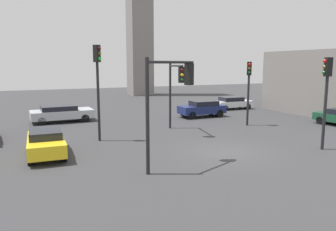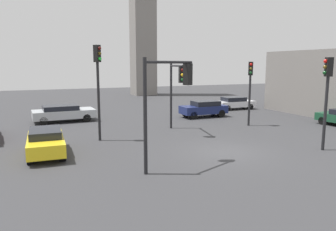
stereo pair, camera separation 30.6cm
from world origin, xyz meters
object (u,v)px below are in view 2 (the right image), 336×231
(traffic_light_3, at_px, (98,75))
(car_2, at_px, (46,141))
(traffic_light_0, at_px, (250,81))
(traffic_light_2, at_px, (168,90))
(traffic_light_4, at_px, (176,83))
(car_1, at_px, (63,113))
(car_4, at_px, (204,108))
(car_3, at_px, (235,103))
(traffic_light_1, at_px, (327,86))

(traffic_light_3, xyz_separation_m, car_2, (-3.18, -2.11, -3.26))
(traffic_light_0, xyz_separation_m, traffic_light_2, (-9.53, -6.91, 0.14))
(traffic_light_4, bearing_deg, car_1, -127.55)
(car_1, distance_m, car_4, 11.91)
(car_1, xyz_separation_m, car_3, (17.07, 0.81, -0.06))
(traffic_light_4, xyz_separation_m, car_3, (10.34, 8.20, -2.72))
(traffic_light_1, height_order, car_2, traffic_light_1)
(car_3, bearing_deg, traffic_light_2, -130.66)
(traffic_light_4, distance_m, car_1, 10.34)
(car_2, height_order, car_4, car_4)
(traffic_light_4, height_order, car_2, traffic_light_4)
(traffic_light_0, bearing_deg, traffic_light_2, -21.24)
(traffic_light_2, bearing_deg, traffic_light_1, -26.56)
(traffic_light_0, relative_size, traffic_light_3, 0.84)
(traffic_light_0, relative_size, car_1, 0.98)
(car_1, height_order, car_2, car_1)
(traffic_light_0, relative_size, traffic_light_4, 1.01)
(traffic_light_1, xyz_separation_m, car_3, (4.87, 15.52, -2.80))
(traffic_light_4, distance_m, car_2, 9.23)
(traffic_light_3, bearing_deg, car_4, 80.81)
(traffic_light_2, bearing_deg, traffic_light_4, 40.12)
(traffic_light_0, height_order, traffic_light_3, traffic_light_3)
(traffic_light_3, xyz_separation_m, car_4, (10.23, 5.46, -3.20))
(traffic_light_2, bearing_deg, car_4, 31.56)
(car_2, xyz_separation_m, car_3, (18.80, 10.73, -0.03))
(car_4, bearing_deg, traffic_light_1, 92.53)
(traffic_light_2, relative_size, traffic_light_3, 0.85)
(car_1, bearing_deg, traffic_light_0, -32.04)
(traffic_light_0, distance_m, traffic_light_2, 11.77)
(traffic_light_2, bearing_deg, traffic_light_3, 83.13)
(car_2, bearing_deg, traffic_light_2, 51.34)
(traffic_light_1, relative_size, traffic_light_3, 0.87)
(traffic_light_0, distance_m, car_4, 5.68)
(car_3, bearing_deg, traffic_light_1, -105.54)
(traffic_light_0, xyz_separation_m, car_3, (4.23, 8.08, -2.69))
(traffic_light_4, xyz_separation_m, car_1, (-6.73, 7.39, -2.66))
(car_1, relative_size, car_4, 1.21)
(traffic_light_2, relative_size, car_2, 1.17)
(traffic_light_0, bearing_deg, traffic_light_1, 27.87)
(traffic_light_2, height_order, car_1, traffic_light_2)
(traffic_light_0, distance_m, traffic_light_4, 6.11)
(traffic_light_3, distance_m, car_4, 12.03)
(traffic_light_4, bearing_deg, traffic_light_0, 101.31)
(traffic_light_4, bearing_deg, car_3, 138.57)
(car_3, bearing_deg, car_1, -175.38)
(traffic_light_3, bearing_deg, traffic_light_1, 20.02)
(car_2, bearing_deg, traffic_light_4, 108.17)
(traffic_light_2, relative_size, car_1, 1.00)
(traffic_light_0, xyz_separation_m, car_1, (-12.83, 7.27, -2.63))
(traffic_light_4, relative_size, car_1, 0.98)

